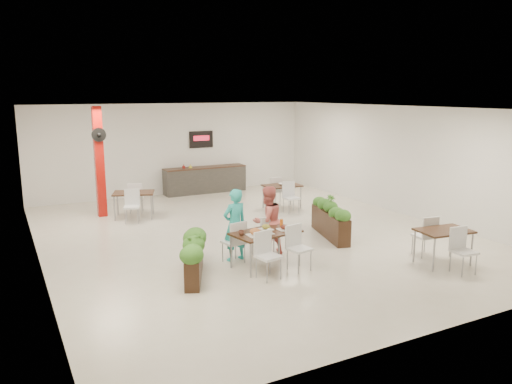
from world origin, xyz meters
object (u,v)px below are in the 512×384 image
(side_table_a, at_px, (134,196))
(red_column, at_px, (99,161))
(planter_right, at_px, (330,217))
(main_table, at_px, (265,237))
(diner_woman, at_px, (267,221))
(side_table_b, at_px, (282,189))
(service_counter, at_px, (205,179))
(diner_man, at_px, (235,225))
(side_table_c, at_px, (444,236))
(planter_left, at_px, (194,253))

(side_table_a, bearing_deg, red_column, 162.30)
(red_column, height_order, planter_right, red_column)
(main_table, height_order, side_table_a, same)
(diner_woman, relative_size, side_table_a, 0.94)
(side_table_b, bearing_deg, service_counter, 110.87)
(diner_man, xyz_separation_m, planter_right, (2.88, 0.50, -0.28))
(main_table, relative_size, side_table_b, 1.10)
(side_table_b, relative_size, side_table_c, 0.99)
(red_column, distance_m, side_table_a, 1.43)
(service_counter, distance_m, side_table_b, 3.68)
(main_table, relative_size, diner_woman, 1.15)
(planter_right, bearing_deg, service_counter, 95.69)
(diner_man, distance_m, diner_woman, 0.80)
(planter_right, bearing_deg, diner_man, -170.06)
(service_counter, distance_m, planter_right, 6.76)
(service_counter, height_order, planter_right, service_counter)
(side_table_b, bearing_deg, side_table_c, -83.87)
(planter_right, bearing_deg, side_table_a, 132.37)
(red_column, distance_m, diner_man, 5.72)
(planter_right, relative_size, side_table_b, 1.22)
(side_table_c, bearing_deg, red_column, 133.04)
(service_counter, height_order, planter_left, service_counter)
(service_counter, xyz_separation_m, side_table_c, (1.58, -9.49, 0.12))
(side_table_a, relative_size, side_table_b, 1.02)
(side_table_b, bearing_deg, planter_left, -134.32)
(side_table_a, distance_m, side_table_b, 4.49)
(service_counter, height_order, side_table_b, service_counter)
(diner_woman, height_order, planter_left, diner_woman)
(service_counter, bearing_deg, diner_man, -107.01)
(side_table_a, relative_size, side_table_c, 1.00)
(service_counter, xyz_separation_m, planter_left, (-3.36, -7.77, 0.00))
(side_table_b, bearing_deg, main_table, -121.95)
(side_table_b, height_order, side_table_c, same)
(main_table, relative_size, diner_man, 1.14)
(diner_man, relative_size, side_table_b, 0.96)
(red_column, distance_m, side_table_b, 5.51)
(main_table, bearing_deg, planter_right, 25.01)
(planter_left, bearing_deg, red_column, 96.20)
(side_table_c, bearing_deg, diner_man, 155.99)
(red_column, xyz_separation_m, service_counter, (4.00, 1.86, -1.15))
(planter_left, relative_size, side_table_b, 1.01)
(service_counter, distance_m, diner_man, 7.56)
(planter_right, distance_m, side_table_b, 3.28)
(red_column, height_order, side_table_a, red_column)
(planter_left, xyz_separation_m, side_table_b, (4.53, 4.28, 0.13))
(service_counter, relative_size, diner_woman, 1.92)
(planter_left, height_order, side_table_b, side_table_b)
(diner_woman, distance_m, side_table_b, 4.55)
(diner_man, bearing_deg, planter_right, -179.48)
(diner_woman, height_order, side_table_c, diner_woman)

